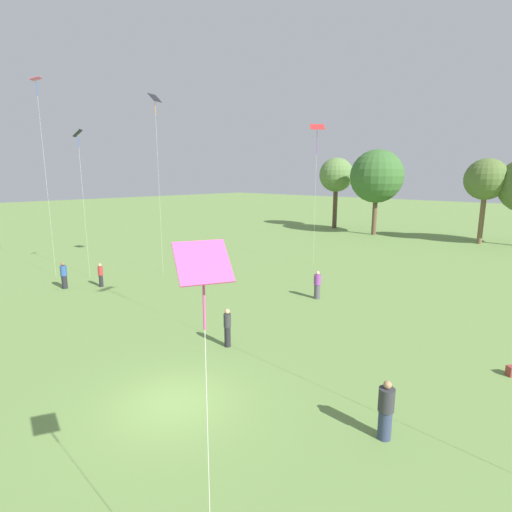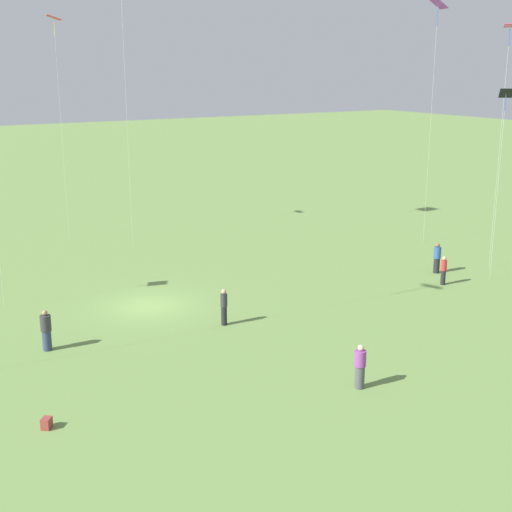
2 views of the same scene
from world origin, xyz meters
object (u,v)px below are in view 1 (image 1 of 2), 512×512
person_2 (386,410)px  kite_7 (155,107)px  person_4 (317,285)px  kite_1 (37,94)px  kite_0 (203,280)px  kite_8 (78,141)px  person_1 (101,275)px  kite_4 (317,131)px  picnic_bag_1 (512,371)px  person_5 (227,327)px  person_0 (64,276)px

person_2 → kite_7: bearing=8.5°
person_4 → kite_1: (-17.62, -9.23, 12.31)m
kite_0 → kite_8: (-25.40, 9.45, 3.75)m
person_1 → kite_4: (6.55, 16.12, 10.34)m
person_2 → person_4: 13.65m
person_1 → kite_0: size_ratio=0.25×
kite_8 → picnic_bag_1: size_ratio=22.51×
person_5 → kite_0: (8.51, -8.16, 5.35)m
person_5 → kite_4: bearing=-32.8°
person_4 → person_2: bearing=-121.9°
person_0 → kite_1: bearing=-68.6°
kite_1 → kite_4: 20.92m
kite_0 → kite_8: 27.36m
person_0 → person_1: 2.38m
person_1 → picnic_bag_1: size_ratio=3.46×
person_1 → kite_7: size_ratio=0.12×
kite_7 → person_0: bearing=-159.6°
person_5 → kite_0: 12.95m
person_0 → kite_7: (1.16, 7.14, 11.62)m
person_0 → person_1: size_ratio=1.10×
person_1 → kite_1: bearing=-31.0°
kite_0 → person_2: bearing=73.7°
person_0 → kite_4: size_ratio=0.16×
person_1 → person_2: size_ratio=0.90×
person_1 → picnic_bag_1: (23.76, 5.07, -0.65)m
person_2 → kite_8: (-25.02, 2.49, 9.10)m
person_5 → kite_7: (-13.97, 5.89, 11.62)m
person_1 → person_4: (12.53, 8.08, 0.03)m
person_4 → kite_7: size_ratio=0.13×
kite_7 → picnic_bag_1: size_ratio=28.03×
kite_1 → kite_0: bearing=71.9°
person_0 → kite_1: 12.85m
person_4 → kite_7: kite_7 is taller
picnic_bag_1 → person_1: bearing=-168.0°
person_5 → kite_1: size_ratio=0.13×
person_0 → kite_8: kite_8 is taller
person_1 → kite_0: 24.54m
person_4 → kite_8: size_ratio=0.16×
person_4 → kite_4: size_ratio=0.15×
kite_8 → kite_7: bearing=142.6°
person_0 → person_5: bearing=128.1°
kite_7 → kite_4: bearing=-2.2°
kite_4 → picnic_bag_1: size_ratio=24.53×
person_0 → picnic_bag_1: (25.16, 7.00, -0.71)m
person_0 → person_2: size_ratio=0.99×
kite_7 → picnic_bag_1: (24.00, -0.14, -12.33)m
person_0 → kite_8: size_ratio=0.17×
person_1 → person_4: person_4 is taller
kite_4 → kite_8: kite_4 is taller
person_5 → kite_1: (-18.82, -0.47, 12.28)m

